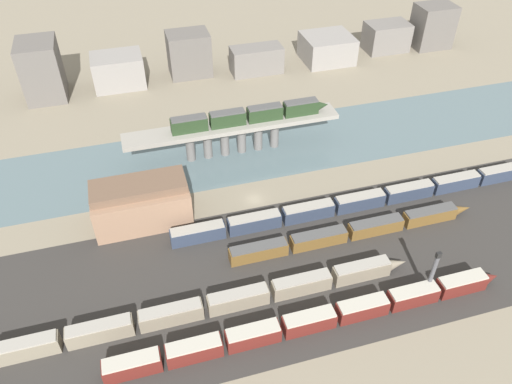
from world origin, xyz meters
The scene contains 18 objects.
ground_plane centered at (0.00, 0.00, 0.00)m, with size 400.00×400.00×0.00m, color gray.
railbed_yard centered at (0.00, -24.00, 0.00)m, with size 280.00×42.00×0.01m, color #33302D.
river_water centered at (0.00, 20.92, 0.00)m, with size 320.00×28.39×0.01m, color slate.
bridge centered at (0.00, 20.92, 6.99)m, with size 58.22×7.13×9.19m.
train_on_bridge centered at (4.94, 20.92, 11.14)m, with size 43.43×3.07×3.97m.
train_yard_near centered at (0.99, -38.52, 1.84)m, with size 78.98×3.18×3.74m.
train_yard_mid centered at (-23.55, -29.86, 1.92)m, with size 95.11×2.83×3.89m.
train_yard_far centered at (18.11, -18.53, 1.68)m, with size 58.86×2.88×3.44m.
train_yard_outer centered at (24.94, -9.75, 1.87)m, with size 95.38×2.91×3.81m.
warehouse_building centered at (-26.83, 0.43, 5.18)m, with size 21.70×11.93×10.90m.
signal_tower centered at (25.43, -37.34, 5.82)m, with size 1.00×0.86×11.71m.
city_block_far_left centered at (-50.07, 68.50, 9.13)m, with size 11.89×14.70×18.26m, color #605B56.
city_block_left centered at (-26.99, 69.55, 5.27)m, with size 16.41×12.28×10.53m, color gray.
city_block_center centered at (-2.80, 71.24, 7.34)m, with size 14.02×10.67×14.68m, color #605B56.
city_block_right centered at (19.71, 66.03, 4.57)m, with size 17.71×8.07×9.14m, color slate.
city_block_far_right centered at (46.86, 68.13, 4.60)m, with size 17.33×15.65×9.19m, color gray.
city_block_tall centered at (71.69, 70.41, 5.10)m, with size 15.68×10.38×10.21m, color slate.
city_block_low centered at (89.62, 68.84, 7.86)m, with size 13.83×10.54×15.72m, color #605B56.
Camera 1 is at (-25.39, -89.48, 80.32)m, focal length 35.00 mm.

